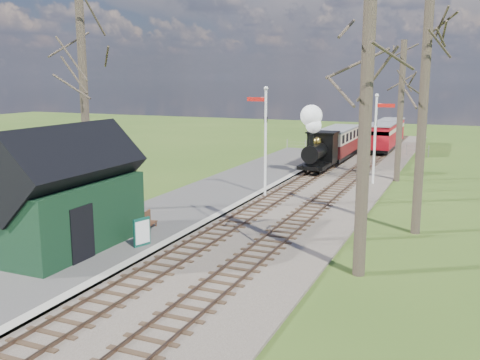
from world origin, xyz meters
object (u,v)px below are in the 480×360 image
Objects in this scene: red_carriage_a at (382,137)px; person at (117,226)px; station_shed at (66,195)px; sign_board at (142,232)px; semaphore_near at (264,134)px; red_carriage_b at (390,132)px; coach at (338,142)px; semaphore_far at (376,132)px; locomotive at (318,143)px; bench at (146,221)px.

person is (-5.67, -30.94, -0.69)m from red_carriage_a.
station_shed is 33.12m from red_carriage_a.
sign_board is at bearing -73.22° from person.
station_shed is 12.58m from semaphore_near.
sign_board is (-4.40, -36.61, -0.73)m from red_carriage_b.
coach is 6.31× the size of person.
semaphore_far is at bearing 0.25° from person.
locomotive is at bearing 149.66° from semaphore_far.
person is (-1.27, 0.17, 0.04)m from sign_board.
bench is (-2.19, -8.69, -3.07)m from semaphore_near.
red_carriage_b is (3.37, 25.88, -2.13)m from semaphore_near.
station_shed reaches higher than coach.
bench is 1.13× the size of person.
sign_board is at bearing 27.00° from station_shed.
person is (-0.11, -1.87, 0.25)m from bench.
coach reaches higher than red_carriage_a.
semaphore_near is 1.32× the size of locomotive.
person reaches higher than bench.
locomotive is 6.09m from coach.
sign_board is (2.50, 1.27, -1.51)m from station_shed.
semaphore_far is 20.05m from red_carriage_b.
red_carriage_b is 35.03m from bench.
person is at bearing -114.20° from semaphore_far.
bench is 1.89m from person.
red_carriage_b is (0.00, 5.50, 0.00)m from red_carriage_a.
semaphore_near is 1.23× the size of red_carriage_a.
semaphore_far reaches higher than sign_board.
red_carriage_a is at bearing 77.54° from locomotive.
person is (-5.67, -36.44, -0.69)m from red_carriage_b.
red_carriage_b reaches higher than sign_board.
coach is at bearing 89.89° from locomotive.
station_shed is at bearing -100.32° from red_carriage_b.
sign_board is at bearing -95.29° from locomotive.
semaphore_near reaches higher than red_carriage_a.
red_carriage_b is (6.90, 37.89, -0.78)m from station_shed.
coach is 5.60× the size of bench.
station_shed is 1.34× the size of locomotive.
person is (-7.44, -16.56, -2.55)m from semaphore_far.
station_shed is 38.52m from red_carriage_b.
red_carriage_a is 1.00× the size of red_carriage_b.
locomotive is 0.62× the size of coach.
semaphore_near is 8.72m from locomotive.
semaphore_far reaches higher than station_shed.
semaphore_far is at bearing -84.90° from red_carriage_b.
red_carriage_a is (6.90, 32.39, -0.78)m from station_shed.
person is at bearing -93.29° from bench.
sign_board is at bearing -110.25° from semaphore_far.
locomotive is at bearing 84.71° from sign_board.
red_carriage_a is at bearing 65.67° from coach.
station_shed is 1.10× the size of semaphore_far.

